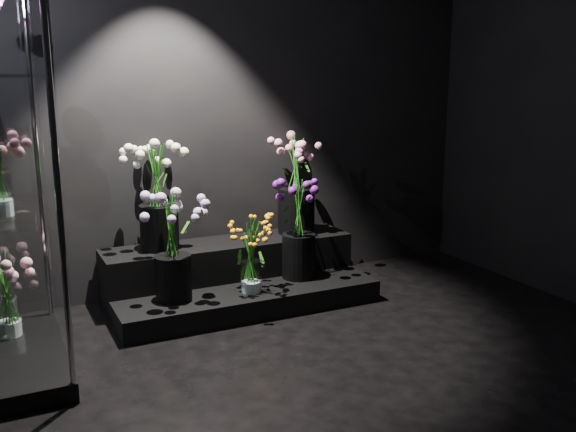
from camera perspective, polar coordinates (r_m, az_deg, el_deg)
floor at (r=3.36m, az=7.94°, el=-15.68°), size 4.00×4.00×0.00m
wall_back at (r=4.75m, az=-5.20°, el=10.35°), size 4.00×0.00×4.00m
display_riser at (r=4.60m, az=-4.70°, el=-5.40°), size 1.80×0.80×0.40m
bouquet_orange_bells at (r=4.24m, az=-3.32°, el=-3.52°), size 0.34×0.34×0.50m
bouquet_lilac at (r=4.13m, az=-10.30°, el=-1.95°), size 0.41×0.41×0.70m
bouquet_purple at (r=4.51m, az=0.97°, el=-0.62°), size 0.40×0.40×0.71m
bouquet_cream_roses at (r=4.41m, az=-11.51°, el=2.24°), size 0.40×0.40×0.73m
bouquet_pink_roses at (r=4.78m, az=0.74°, el=3.13°), size 0.42×0.42×0.72m
bouquet_case_base_pink at (r=3.99m, az=-23.77°, el=-6.14°), size 0.44×0.44×0.51m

